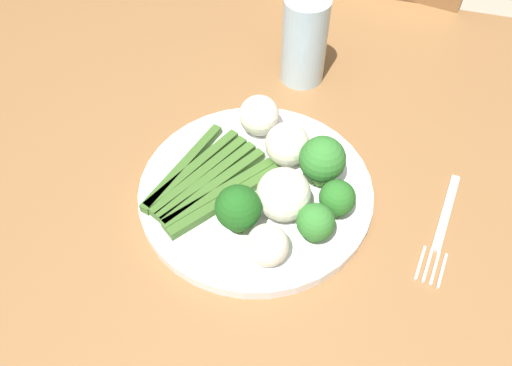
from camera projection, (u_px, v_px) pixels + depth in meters
The scene contains 14 objects.
dining_table at pixel (263, 241), 0.69m from camera, with size 1.34×0.99×0.78m.
chair at pixel (354, 71), 1.20m from camera, with size 0.47×0.47×0.87m.
plate at pixel (256, 189), 0.61m from camera, with size 0.28×0.28×0.01m, color white.
asparagus_bundle at pixel (206, 182), 0.60m from camera, with size 0.14×0.17×0.01m.
broccoli_near_center at pixel (238, 208), 0.54m from camera, with size 0.05×0.05×0.06m.
broccoli_back_right at pixel (316, 223), 0.53m from camera, with size 0.04×0.04×0.05m.
broccoli_front at pixel (337, 198), 0.55m from camera, with size 0.04×0.04×0.05m.
broccoli_front_left at pixel (322, 160), 0.58m from camera, with size 0.06×0.06×0.07m.
cauliflower_mid at pixel (287, 144), 0.61m from camera, with size 0.06×0.06×0.06m, color silver.
cauliflower_right at pixel (259, 115), 0.64m from camera, with size 0.05×0.05×0.05m, color white.
cauliflower_near_fork at pixel (267, 245), 0.52m from camera, with size 0.05×0.05×0.05m, color white.
cauliflower_left at pixel (284, 195), 0.55m from camera, with size 0.06×0.06×0.06m, color white.
fork at pixel (442, 228), 0.58m from camera, with size 0.04×0.17×0.00m.
water_glass at pixel (304, 41), 0.71m from camera, with size 0.06×0.06×0.13m, color silver.
Camera 1 is at (-0.10, 0.36, 1.26)m, focal length 34.87 mm.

